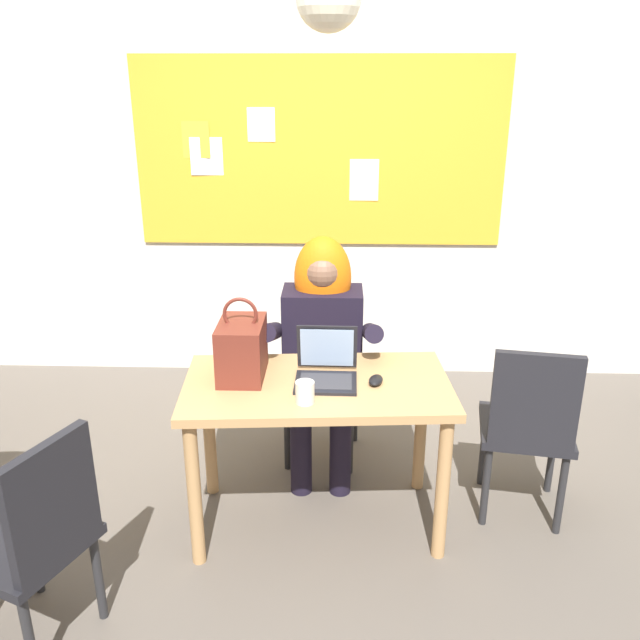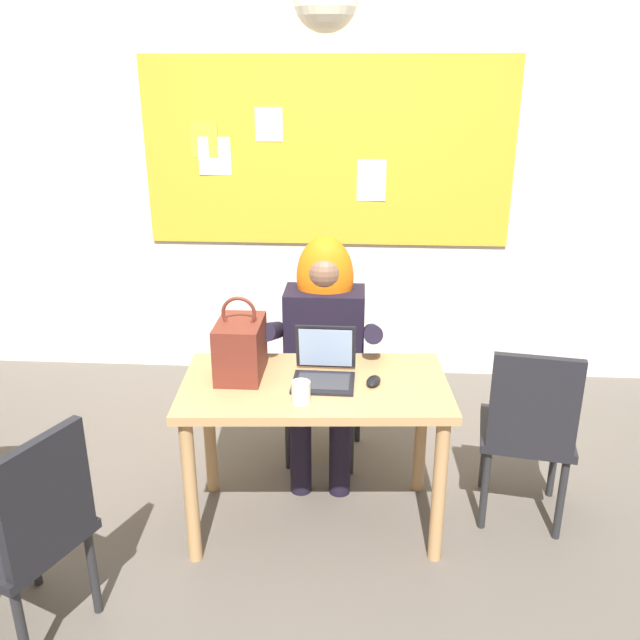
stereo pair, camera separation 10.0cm
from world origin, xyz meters
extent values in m
plane|color=#5B544C|center=(0.00, 0.00, 0.00)|extent=(24.00, 24.00, 0.00)
cube|color=silver|center=(0.00, 1.78, 1.41)|extent=(5.54, 0.10, 2.82)
cube|color=gold|center=(0.00, 1.72, 1.55)|extent=(2.40, 0.02, 1.20)
cube|color=#F4E0C6|center=(0.29, 1.71, 1.38)|extent=(0.19, 0.01, 0.27)
cube|color=gold|center=(-0.80, 1.71, 1.63)|extent=(0.19, 0.01, 0.23)
cube|color=white|center=(-0.38, 1.71, 1.73)|extent=(0.18, 0.01, 0.21)
cube|color=white|center=(-0.74, 1.71, 1.53)|extent=(0.21, 0.01, 0.24)
cube|color=tan|center=(0.04, -0.01, 0.72)|extent=(1.23, 0.73, 0.04)
cylinder|color=tan|center=(-0.47, -0.31, 0.35)|extent=(0.06, 0.06, 0.70)
cylinder|color=tan|center=(0.60, -0.23, 0.35)|extent=(0.06, 0.06, 0.70)
cylinder|color=tan|center=(-0.51, 0.22, 0.35)|extent=(0.06, 0.06, 0.70)
cylinder|color=tan|center=(0.56, 0.29, 0.35)|extent=(0.06, 0.06, 0.70)
cube|color=#4C1E19|center=(0.05, 0.60, 0.44)|extent=(0.46, 0.46, 0.04)
cube|color=#4C1E19|center=(0.07, 0.79, 0.68)|extent=(0.38, 0.08, 0.45)
cylinder|color=#262628|center=(0.20, 0.41, 0.21)|extent=(0.04, 0.04, 0.42)
cylinder|color=#262628|center=(-0.14, 0.44, 0.21)|extent=(0.04, 0.04, 0.42)
cylinder|color=#262628|center=(0.24, 0.75, 0.21)|extent=(0.04, 0.04, 0.42)
cylinder|color=#262628|center=(-0.10, 0.78, 0.21)|extent=(0.04, 0.04, 0.42)
cylinder|color=black|center=(0.15, 0.24, 0.23)|extent=(0.11, 0.11, 0.46)
cylinder|color=black|center=(-0.05, 0.24, 0.23)|extent=(0.11, 0.11, 0.46)
cylinder|color=black|center=(0.15, 0.41, 0.49)|extent=(0.15, 0.42, 0.15)
cylinder|color=black|center=(-0.05, 0.41, 0.49)|extent=(0.15, 0.42, 0.15)
cube|color=black|center=(0.05, 0.62, 0.72)|extent=(0.42, 0.26, 0.52)
cylinder|color=black|center=(0.30, 0.39, 0.83)|extent=(0.09, 0.46, 0.24)
cylinder|color=black|center=(-0.20, 0.39, 0.83)|extent=(0.09, 0.46, 0.24)
sphere|color=brown|center=(0.05, 0.62, 1.08)|extent=(0.20, 0.20, 0.20)
ellipsoid|color=orange|center=(0.05, 0.65, 1.04)|extent=(0.30, 0.22, 0.44)
cube|color=black|center=(0.08, -0.02, 0.75)|extent=(0.28, 0.23, 0.01)
cube|color=#333338|center=(0.08, -0.02, 0.76)|extent=(0.23, 0.17, 0.00)
cube|color=black|center=(0.08, 0.11, 0.87)|extent=(0.28, 0.06, 0.22)
cube|color=#99B7E0|center=(0.08, 0.10, 0.87)|extent=(0.24, 0.05, 0.19)
ellipsoid|color=black|center=(0.30, -0.01, 0.76)|extent=(0.08, 0.12, 0.03)
cube|color=maroon|center=(-0.30, 0.05, 0.87)|extent=(0.20, 0.30, 0.26)
torus|color=maroon|center=(-0.30, 0.05, 1.04)|extent=(0.16, 0.02, 0.16)
cylinder|color=silver|center=(0.00, -0.20, 0.79)|extent=(0.08, 0.08, 0.09)
cube|color=black|center=(-1.01, -0.73, 0.42)|extent=(0.55, 0.55, 0.04)
cube|color=black|center=(-0.84, -0.80, 0.66)|extent=(0.18, 0.36, 0.45)
cylinder|color=#262628|center=(-1.10, -0.51, 0.20)|extent=(0.04, 0.04, 0.40)
cylinder|color=#262628|center=(-0.92, -0.95, 0.20)|extent=(0.04, 0.04, 0.40)
cylinder|color=#262628|center=(-0.79, -0.64, 0.20)|extent=(0.04, 0.04, 0.40)
cube|color=black|center=(1.04, 0.14, 0.44)|extent=(0.48, 0.48, 0.04)
cube|color=black|center=(1.01, -0.05, 0.69)|extent=(0.38, 0.10, 0.45)
cylinder|color=#262628|center=(0.90, 0.34, 0.21)|extent=(0.04, 0.04, 0.42)
cylinder|color=#262628|center=(1.23, 0.28, 0.21)|extent=(0.04, 0.04, 0.42)
cylinder|color=#262628|center=(0.84, 0.00, 0.21)|extent=(0.04, 0.04, 0.42)
cylinder|color=#262628|center=(1.18, -0.06, 0.21)|extent=(0.04, 0.04, 0.42)
camera|label=1|loc=(0.14, -2.67, 2.05)|focal=37.19mm
camera|label=2|loc=(0.24, -2.67, 2.05)|focal=37.19mm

